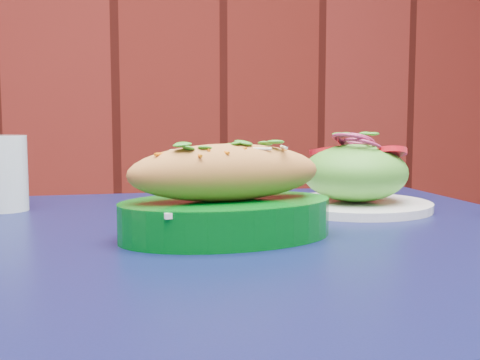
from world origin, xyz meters
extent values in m
cube|color=black|center=(0.05, 1.46, 0.73)|extent=(0.85, 0.85, 0.03)
cube|color=white|center=(0.01, 1.43, 0.79)|extent=(0.20, 0.14, 0.01)
ellipsoid|color=#CC7E40|center=(0.01, 1.43, 0.82)|extent=(0.23, 0.10, 0.07)
cylinder|color=white|center=(0.24, 1.59, 0.76)|extent=(0.23, 0.23, 0.01)
ellipsoid|color=#4C992D|center=(0.24, 1.59, 0.80)|extent=(0.15, 0.15, 0.08)
cylinder|color=red|center=(0.28, 1.55, 0.84)|extent=(0.05, 0.05, 0.01)
cylinder|color=red|center=(0.21, 1.62, 0.84)|extent=(0.05, 0.05, 0.01)
cylinder|color=red|center=(0.24, 1.63, 0.84)|extent=(0.05, 0.05, 0.01)
torus|color=#921F4C|center=(0.24, 1.59, 0.85)|extent=(0.06, 0.06, 0.01)
torus|color=#921F4C|center=(0.24, 1.59, 0.86)|extent=(0.06, 0.06, 0.01)
torus|color=#921F4C|center=(0.24, 1.59, 0.86)|extent=(0.06, 0.06, 0.01)
cylinder|color=silver|center=(-0.26, 1.71, 0.81)|extent=(0.07, 0.07, 0.11)
camera|label=1|loc=(-0.17, 0.78, 0.89)|focal=45.00mm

